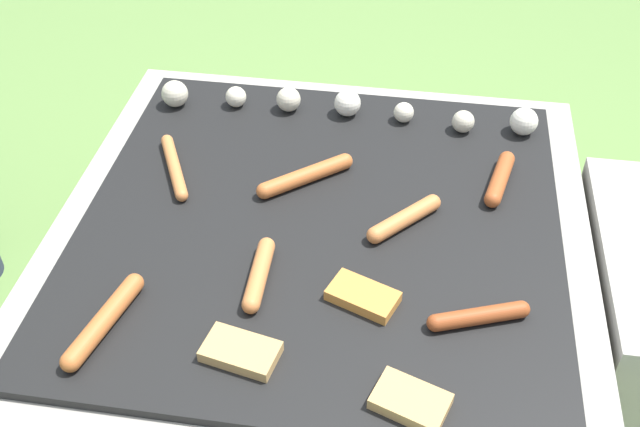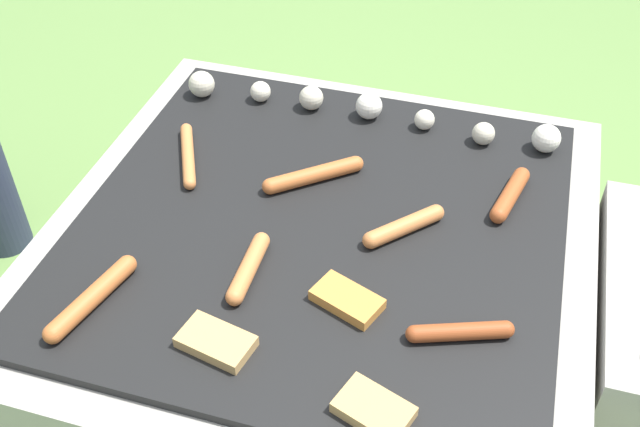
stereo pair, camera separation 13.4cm
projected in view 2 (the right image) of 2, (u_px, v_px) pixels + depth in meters
The scene contains 13 objects.
ground_plane at pixel (320, 353), 1.62m from camera, with size 14.00×14.00×0.00m, color #608442.
grill at pixel (320, 294), 1.49m from camera, with size 0.98×0.98×0.39m.
sausage_front_right at pixel (248, 268), 1.25m from camera, with size 0.03×0.16×0.03m.
sausage_mid_left at pixel (510, 195), 1.39m from camera, with size 0.06×0.16×0.03m.
sausage_front_center at pixel (404, 226), 1.33m from camera, with size 0.13×0.13×0.03m.
sausage_back_right at pixel (314, 175), 1.43m from camera, with size 0.17×0.14×0.03m.
sausage_back_left at pixel (92, 298), 1.20m from camera, with size 0.07×0.20×0.03m.
sausage_front_left at pixel (188, 155), 1.48m from camera, with size 0.10×0.19×0.02m.
sausage_mid_right at pixel (460, 332), 1.15m from camera, with size 0.16×0.08×0.03m.
bread_slice_center at pixel (347, 300), 1.20m from camera, with size 0.13×0.10×0.02m.
bread_slice_right at pixel (374, 410), 1.05m from camera, with size 0.12×0.10×0.02m.
bread_slice_left at pixel (216, 342), 1.14m from camera, with size 0.12×0.09×0.02m.
mushroom_row at pixel (364, 109), 1.58m from camera, with size 0.80×0.08×0.06m.
Camera 2 is at (0.28, -0.96, 1.30)m, focal length 42.00 mm.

